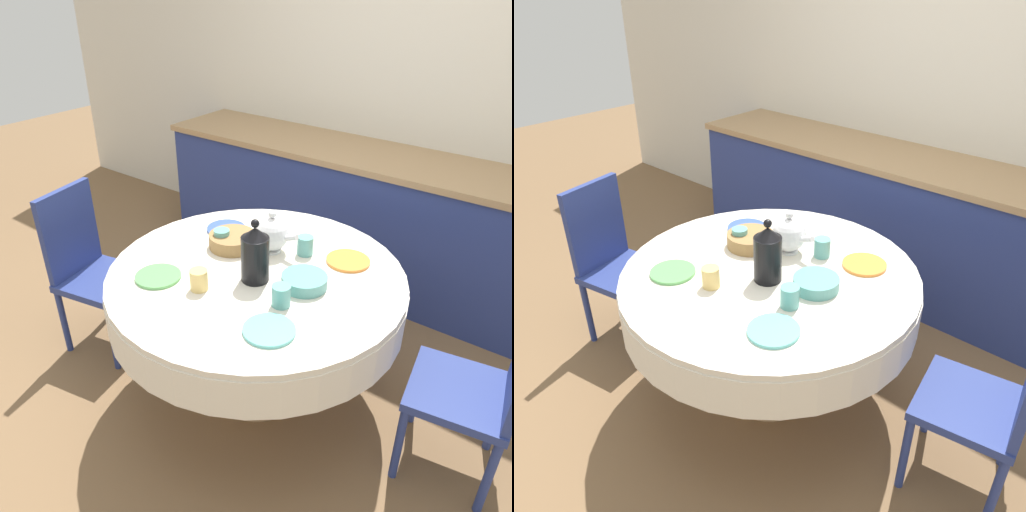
# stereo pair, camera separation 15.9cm
# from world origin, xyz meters

# --- Properties ---
(ground_plane) EXTENTS (12.00, 12.00, 0.00)m
(ground_plane) POSITION_xyz_m (0.00, 0.00, 0.00)
(ground_plane) COLOR brown
(wall_back) EXTENTS (7.00, 0.05, 2.60)m
(wall_back) POSITION_xyz_m (0.00, 1.71, 1.30)
(wall_back) COLOR silver
(wall_back) RESTS_ON ground_plane
(kitchen_counter) EXTENTS (3.24, 0.64, 0.92)m
(kitchen_counter) POSITION_xyz_m (0.00, 1.38, 0.46)
(kitchen_counter) COLOR navy
(kitchen_counter) RESTS_ON ground_plane
(dining_table) EXTENTS (1.37, 1.37, 0.75)m
(dining_table) POSITION_xyz_m (0.00, 0.00, 0.62)
(dining_table) COLOR tan
(dining_table) RESTS_ON ground_plane
(chair_left) EXTENTS (0.46, 0.46, 0.95)m
(chair_left) POSITION_xyz_m (1.02, 0.17, 0.52)
(chair_left) COLOR navy
(chair_left) RESTS_ON ground_plane
(chair_right) EXTENTS (0.47, 0.47, 0.95)m
(chair_right) POSITION_xyz_m (-1.01, -0.21, 0.52)
(chair_right) COLOR navy
(chair_right) RESTS_ON ground_plane
(plate_near_left) EXTENTS (0.21, 0.21, 0.01)m
(plate_near_left) POSITION_xyz_m (-0.32, -0.31, 0.75)
(plate_near_left) COLOR #5BA85B
(plate_near_left) RESTS_ON dining_table
(cup_near_left) EXTENTS (0.08, 0.08, 0.09)m
(cup_near_left) POSITION_xyz_m (-0.11, -0.27, 0.79)
(cup_near_left) COLOR #DBB766
(cup_near_left) RESTS_ON dining_table
(plate_near_right) EXTENTS (0.21, 0.21, 0.01)m
(plate_near_right) POSITION_xyz_m (0.31, -0.32, 0.75)
(plate_near_right) COLOR #60BCB7
(plate_near_right) RESTS_ON dining_table
(cup_near_right) EXTENTS (0.08, 0.08, 0.09)m
(cup_near_right) POSITION_xyz_m (0.24, -0.15, 0.79)
(cup_near_right) COLOR #5BA39E
(cup_near_right) RESTS_ON dining_table
(plate_far_left) EXTENTS (0.21, 0.21, 0.01)m
(plate_far_left) POSITION_xyz_m (-0.38, 0.24, 0.75)
(plate_far_left) COLOR #3856AD
(plate_far_left) RESTS_ON dining_table
(cup_far_left) EXTENTS (0.08, 0.08, 0.09)m
(cup_far_left) POSITION_xyz_m (-0.27, 0.08, 0.79)
(cup_far_left) COLOR #5BA39E
(cup_far_left) RESTS_ON dining_table
(plate_far_right) EXTENTS (0.21, 0.21, 0.01)m
(plate_far_right) POSITION_xyz_m (0.30, 0.33, 0.75)
(plate_far_right) COLOR orange
(plate_far_right) RESTS_ON dining_table
(cup_far_right) EXTENTS (0.08, 0.08, 0.09)m
(cup_far_right) POSITION_xyz_m (0.09, 0.27, 0.79)
(cup_far_right) COLOR #5BA39E
(cup_far_right) RESTS_ON dining_table
(coffee_carafe) EXTENTS (0.12, 0.12, 0.30)m
(coffee_carafe) POSITION_xyz_m (0.04, -0.06, 0.87)
(coffee_carafe) COLOR black
(coffee_carafe) RESTS_ON dining_table
(teapot) EXTENTS (0.23, 0.17, 0.22)m
(teapot) POSITION_xyz_m (-0.05, 0.20, 0.84)
(teapot) COLOR white
(teapot) RESTS_ON dining_table
(bread_basket) EXTENTS (0.24, 0.24, 0.07)m
(bread_basket) POSITION_xyz_m (-0.23, 0.12, 0.78)
(bread_basket) COLOR olive
(bread_basket) RESTS_ON dining_table
(fruit_bowl) EXTENTS (0.20, 0.20, 0.05)m
(fruit_bowl) POSITION_xyz_m (0.24, 0.03, 0.77)
(fruit_bowl) COLOR #569993
(fruit_bowl) RESTS_ON dining_table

